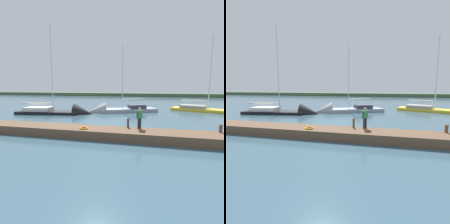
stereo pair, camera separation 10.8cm
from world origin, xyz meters
The scene contains 10 objects.
ground_plane centered at (0.00, 0.00, 0.00)m, with size 200.00×200.00×0.00m, color #385666.
far_shoreline centered at (0.00, -53.35, 0.00)m, with size 180.00×8.00×2.40m, color #4C603D.
dock_pier centered at (0.00, 5.53, 0.33)m, with size 25.94×2.25×0.66m, color brown.
mooring_post_near centered at (-9.08, 4.75, 0.94)m, with size 0.22×0.22×0.56m, color brown.
mooring_post_far centered at (-2.59, 4.75, 1.02)m, with size 0.17×0.17×0.72m, color brown.
life_ring_buoy centered at (0.59, 5.98, 0.71)m, with size 0.66×0.66×0.10m, color orange.
sailboat_near_dock centered at (7.86, -4.48, 0.11)m, with size 10.95×4.34×13.42m.
sailboat_far_right centered at (1.37, -7.86, 0.13)m, with size 10.49×6.69×11.14m.
sailboat_behind_pier centered at (-13.77, -11.04, 0.13)m, with size 11.27×6.49×12.53m.
person_on_dock centered at (-3.48, 4.89, 1.58)m, with size 0.45×0.50×1.62m.
Camera 2 is at (-4.80, 18.51, 3.86)m, focal length 29.25 mm.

